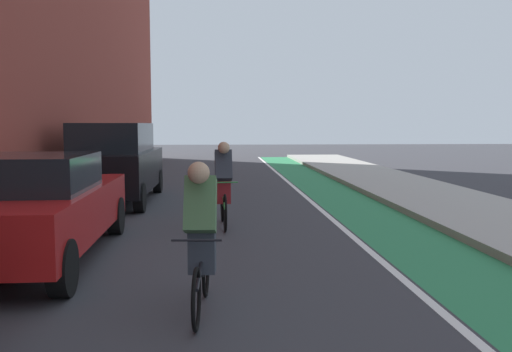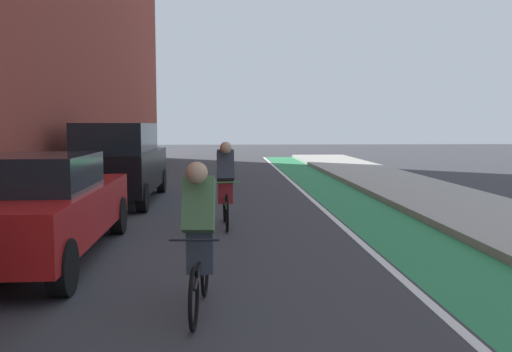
{
  "view_description": "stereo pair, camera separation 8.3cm",
  "coord_description": "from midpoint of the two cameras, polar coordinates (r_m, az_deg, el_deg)",
  "views": [
    {
      "loc": [
        -0.16,
        2.76,
        1.95
      ],
      "look_at": [
        0.3,
        9.76,
        1.28
      ],
      "focal_mm": 38.33,
      "sensor_mm": 36.0,
      "label": 1
    },
    {
      "loc": [
        -0.08,
        2.75,
        1.95
      ],
      "look_at": [
        0.3,
        9.76,
        1.28
      ],
      "focal_mm": 38.33,
      "sensor_mm": 36.0,
      "label": 2
    }
  ],
  "objects": [
    {
      "name": "cyclist_trailing",
      "position": [
        10.39,
        -2.98,
        -0.88
      ],
      "size": [
        0.48,
        1.75,
        1.63
      ],
      "color": "black",
      "rests_on": "ground"
    },
    {
      "name": "sidewalk_right",
      "position": [
        14.97,
        18.42,
        -2.08
      ],
      "size": [
        3.05,
        37.11,
        0.14
      ],
      "primitive_type": "cube",
      "color": "#A8A59E",
      "rests_on": "ground"
    },
    {
      "name": "cyclist_mid",
      "position": [
        5.7,
        -5.5,
        -5.82
      ],
      "size": [
        0.48,
        1.66,
        1.58
      ],
      "color": "black",
      "rests_on": "ground"
    },
    {
      "name": "bike_lane_paint",
      "position": [
        14.29,
        9.7,
        -2.5
      ],
      "size": [
        1.6,
        37.11,
        0.0
      ],
      "primitive_type": "cube",
      "color": "#2D8451",
      "rests_on": "ground"
    },
    {
      "name": "ground_plane",
      "position": [
        11.96,
        -2.48,
        -3.97
      ],
      "size": [
        81.64,
        81.64,
        0.0
      ],
      "primitive_type": "plane",
      "color": "#38383D"
    },
    {
      "name": "parked_sedan_red",
      "position": [
        8.4,
        -21.57,
        -2.93
      ],
      "size": [
        1.91,
        4.69,
        1.53
      ],
      "color": "red",
      "rests_on": "ground"
    },
    {
      "name": "lane_divider_stripe",
      "position": [
        14.12,
        6.13,
        -2.55
      ],
      "size": [
        0.12,
        37.11,
        0.0
      ],
      "primitive_type": "cube",
      "color": "white",
      "rests_on": "ground"
    },
    {
      "name": "parked_suv_black",
      "position": [
        14.12,
        -13.98,
        1.47
      ],
      "size": [
        1.9,
        4.69,
        1.98
      ],
      "color": "black",
      "rests_on": "ground"
    }
  ]
}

